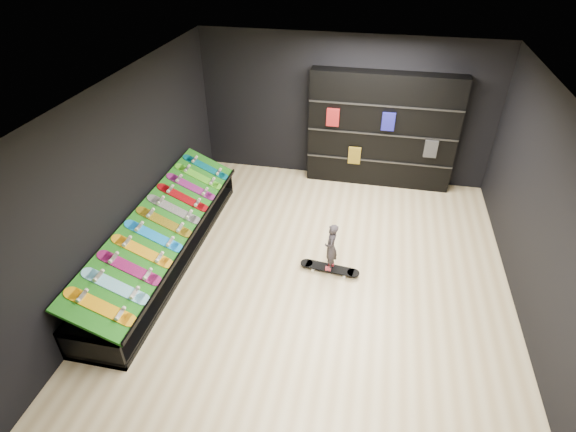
% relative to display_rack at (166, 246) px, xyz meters
% --- Properties ---
extents(floor, '(6.00, 7.00, 0.01)m').
position_rel_display_rack_xyz_m(floor, '(2.55, 0.00, -0.25)').
color(floor, beige).
rests_on(floor, ground).
extents(ceiling, '(6.00, 7.00, 0.01)m').
position_rel_display_rack_xyz_m(ceiling, '(2.55, 0.00, 2.75)').
color(ceiling, white).
rests_on(ceiling, ground).
extents(wall_back, '(6.00, 0.02, 3.00)m').
position_rel_display_rack_xyz_m(wall_back, '(2.55, 3.50, 1.25)').
color(wall_back, black).
rests_on(wall_back, ground).
extents(wall_front, '(6.00, 0.02, 3.00)m').
position_rel_display_rack_xyz_m(wall_front, '(2.55, -3.50, 1.25)').
color(wall_front, black).
rests_on(wall_front, ground).
extents(wall_left, '(0.02, 7.00, 3.00)m').
position_rel_display_rack_xyz_m(wall_left, '(-0.45, 0.00, 1.25)').
color(wall_left, black).
rests_on(wall_left, ground).
extents(wall_right, '(0.02, 7.00, 3.00)m').
position_rel_display_rack_xyz_m(wall_right, '(5.55, 0.00, 1.25)').
color(wall_right, black).
rests_on(wall_right, ground).
extents(display_rack, '(0.90, 4.50, 0.50)m').
position_rel_display_rack_xyz_m(display_rack, '(0.00, 0.00, 0.00)').
color(display_rack, black).
rests_on(display_rack, ground).
extents(turf_ramp, '(0.92, 4.50, 0.46)m').
position_rel_display_rack_xyz_m(turf_ramp, '(0.05, 0.00, 0.46)').
color(turf_ramp, '#135B0E').
rests_on(turf_ramp, display_rack).
extents(back_shelving, '(2.96, 0.34, 2.36)m').
position_rel_display_rack_xyz_m(back_shelving, '(3.34, 3.32, 0.93)').
color(back_shelving, black).
rests_on(back_shelving, ground).
extents(floor_skateboard, '(1.00, 0.33, 0.09)m').
position_rel_display_rack_xyz_m(floor_skateboard, '(2.74, 0.19, -0.21)').
color(floor_skateboard, black).
rests_on(floor_skateboard, ground).
extents(child, '(0.14, 0.19, 0.50)m').
position_rel_display_rack_xyz_m(child, '(2.74, 0.19, 0.09)').
color(child, black).
rests_on(child, floor_skateboard).
extents(display_board_0, '(0.93, 0.22, 0.50)m').
position_rel_display_rack_xyz_m(display_board_0, '(0.06, -1.90, 0.49)').
color(display_board_0, yellow).
rests_on(display_board_0, turf_ramp).
extents(display_board_1, '(0.93, 0.22, 0.50)m').
position_rel_display_rack_xyz_m(display_board_1, '(0.06, -1.52, 0.49)').
color(display_board_1, '#0CB2E5').
rests_on(display_board_1, turf_ramp).
extents(display_board_2, '(0.93, 0.22, 0.50)m').
position_rel_display_rack_xyz_m(display_board_2, '(0.06, -1.14, 0.49)').
color(display_board_2, '#E5198C').
rests_on(display_board_2, turf_ramp).
extents(display_board_3, '(0.93, 0.22, 0.50)m').
position_rel_display_rack_xyz_m(display_board_3, '(0.06, -0.76, 0.49)').
color(display_board_3, orange).
rests_on(display_board_3, turf_ramp).
extents(display_board_4, '(0.93, 0.22, 0.50)m').
position_rel_display_rack_xyz_m(display_board_4, '(0.06, -0.38, 0.49)').
color(display_board_4, blue).
rests_on(display_board_4, turf_ramp).
extents(display_board_5, '(0.93, 0.22, 0.50)m').
position_rel_display_rack_xyz_m(display_board_5, '(0.06, 0.00, 0.49)').
color(display_board_5, yellow).
rests_on(display_board_5, turf_ramp).
extents(display_board_6, '(0.93, 0.22, 0.50)m').
position_rel_display_rack_xyz_m(display_board_6, '(0.06, 0.38, 0.49)').
color(display_board_6, black).
rests_on(display_board_6, turf_ramp).
extents(display_board_7, '(0.93, 0.22, 0.50)m').
position_rel_display_rack_xyz_m(display_board_7, '(0.06, 0.76, 0.49)').
color(display_board_7, red).
rests_on(display_board_7, turf_ramp).
extents(display_board_8, '(0.93, 0.22, 0.50)m').
position_rel_display_rack_xyz_m(display_board_8, '(0.06, 1.14, 0.49)').
color(display_board_8, '#2626BF').
rests_on(display_board_8, turf_ramp).
extents(display_board_9, '(0.93, 0.22, 0.50)m').
position_rel_display_rack_xyz_m(display_board_9, '(0.06, 1.52, 0.49)').
color(display_board_9, green).
rests_on(display_board_9, turf_ramp).
extents(display_board_10, '(0.93, 0.22, 0.50)m').
position_rel_display_rack_xyz_m(display_board_10, '(0.06, 1.90, 0.49)').
color(display_board_10, '#0C8C99').
rests_on(display_board_10, turf_ramp).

